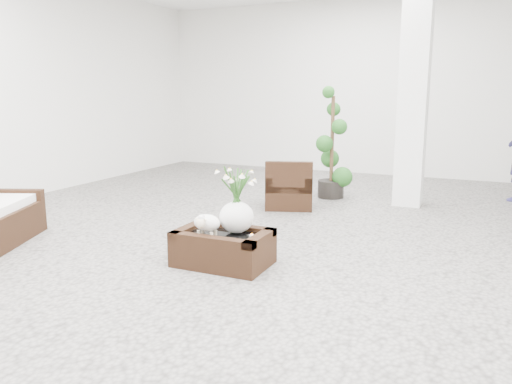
% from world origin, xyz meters
% --- Properties ---
extents(ground, '(11.00, 11.00, 0.00)m').
position_xyz_m(ground, '(0.00, 0.00, 0.00)').
color(ground, gray).
rests_on(ground, ground).
extents(column, '(0.40, 0.40, 3.50)m').
position_xyz_m(column, '(1.20, 2.80, 1.75)').
color(column, white).
rests_on(column, ground).
extents(coffee_table, '(0.90, 0.60, 0.31)m').
position_xyz_m(coffee_table, '(-0.06, -0.74, 0.16)').
color(coffee_table, '#311B0E').
rests_on(coffee_table, ground).
extents(sheep_figurine, '(0.28, 0.23, 0.21)m').
position_xyz_m(sheep_figurine, '(-0.18, -0.84, 0.42)').
color(sheep_figurine, white).
rests_on(sheep_figurine, coffee_table).
extents(planter_narcissus, '(0.44, 0.44, 0.80)m').
position_xyz_m(planter_narcissus, '(0.04, -0.64, 0.71)').
color(planter_narcissus, white).
rests_on(planter_narcissus, coffee_table).
extents(tealight, '(0.04, 0.04, 0.03)m').
position_xyz_m(tealight, '(0.24, -0.72, 0.33)').
color(tealight, white).
rests_on(tealight, coffee_table).
extents(armchair, '(0.84, 0.83, 0.71)m').
position_xyz_m(armchair, '(-0.37, 1.90, 0.36)').
color(armchair, '#311B0E').
rests_on(armchair, ground).
extents(topiary, '(0.46, 0.46, 1.72)m').
position_xyz_m(topiary, '(-0.01, 2.83, 0.86)').
color(topiary, '#1B4917').
rests_on(topiary, ground).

